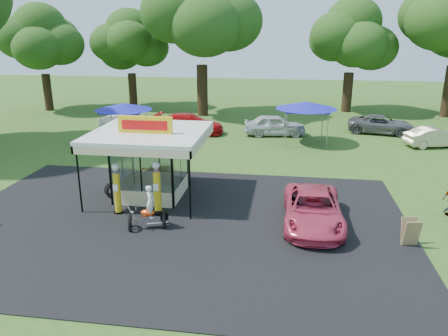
{
  "coord_description": "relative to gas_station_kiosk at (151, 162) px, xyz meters",
  "views": [
    {
      "loc": [
        4.6,
        -14.92,
        8.1
      ],
      "look_at": [
        1.82,
        4.0,
        1.97
      ],
      "focal_mm": 35.0,
      "sensor_mm": 36.0,
      "label": 1
    }
  ],
  "objects": [
    {
      "name": "tent_east",
      "position": [
        7.93,
        12.02,
        1.0
      ],
      "size": [
        4.4,
        4.4,
        3.08
      ],
      "rotation": [
        0.0,
        0.0,
        0.05
      ],
      "color": "gray",
      "rests_on": "ground"
    },
    {
      "name": "tent_west",
      "position": [
        -5.29,
        10.42,
        0.85
      ],
      "size": [
        4.16,
        4.16,
        2.91
      ],
      "rotation": [
        0.0,
        0.0,
        0.12
      ],
      "color": "gray",
      "rests_on": "ground"
    },
    {
      "name": "ground",
      "position": [
        2.0,
        -4.99,
        -1.78
      ],
      "size": [
        120.0,
        120.0,
        0.0
      ],
      "primitive_type": "plane",
      "color": "#2F571B",
      "rests_on": "ground"
    },
    {
      "name": "bg_car_c",
      "position": [
        5.66,
        14.13,
        -0.96
      ],
      "size": [
        5.02,
        2.49,
        1.64
      ],
      "primitive_type": "imported",
      "rotation": [
        0.0,
        0.0,
        1.69
      ],
      "color": "silver",
      "rests_on": "ground"
    },
    {
      "name": "a_frame_sign",
      "position": [
        11.53,
        -3.7,
        -1.22
      ],
      "size": [
        0.66,
        0.64,
        1.11
      ],
      "rotation": [
        0.0,
        0.0,
        0.16
      ],
      "color": "#593819",
      "rests_on": "ground"
    },
    {
      "name": "pink_sedan",
      "position": [
        7.87,
        -2.31,
        -1.05
      ],
      "size": [
        2.48,
        5.29,
        1.46
      ],
      "primitive_type": "imported",
      "rotation": [
        0.0,
        0.0,
        0.01
      ],
      "color": "#D03858",
      "rests_on": "ground"
    },
    {
      "name": "bg_car_d",
      "position": [
        14.15,
        16.08,
        -1.06
      ],
      "size": [
        5.61,
        3.47,
        1.45
      ],
      "primitive_type": "imported",
      "rotation": [
        0.0,
        0.0,
        1.35
      ],
      "color": "#504F52",
      "rests_on": "ground"
    },
    {
      "name": "bg_car_e",
      "position": [
        17.1,
        12.25,
        -1.09
      ],
      "size": [
        4.46,
        2.59,
        1.39
      ],
      "primitive_type": "imported",
      "rotation": [
        0.0,
        0.0,
        1.85
      ],
      "color": "#C4B196",
      "rests_on": "ground"
    },
    {
      "name": "kiosk_car",
      "position": [
        -0.0,
        2.21,
        -1.3
      ],
      "size": [
        2.82,
        1.13,
        0.96
      ],
      "primitive_type": "imported",
      "rotation": [
        0.0,
        0.0,
        1.57
      ],
      "color": "gold",
      "rests_on": "ground"
    },
    {
      "name": "gas_station_kiosk",
      "position": [
        0.0,
        0.0,
        0.0
      ],
      "size": [
        5.4,
        5.4,
        4.18
      ],
      "color": "white",
      "rests_on": "ground"
    },
    {
      "name": "oak_far_d",
      "position": [
        12.51,
        25.75,
        5.12
      ],
      "size": [
        9.1,
        9.1,
        10.83
      ],
      "color": "black",
      "rests_on": "ground"
    },
    {
      "name": "motorcycle",
      "position": [
        1.05,
        -3.68,
        -1.01
      ],
      "size": [
        1.76,
        1.27,
        2.0
      ],
      "rotation": [
        0.0,
        0.0,
        0.34
      ],
      "color": "black",
      "rests_on": "ground"
    },
    {
      "name": "bg_car_b",
      "position": [
        -1.15,
        13.72,
        -0.98
      ],
      "size": [
        5.54,
        2.33,
        1.6
      ],
      "primitive_type": "imported",
      "rotation": [
        0.0,
        0.0,
        1.55
      ],
      "color": "#BC0E0E",
      "rests_on": "ground"
    },
    {
      "name": "asphalt_apron",
      "position": [
        2.0,
        -2.99,
        -1.76
      ],
      "size": [
        20.0,
        14.0,
        0.04
      ],
      "primitive_type": "cube",
      "color": "black",
      "rests_on": "ground"
    },
    {
      "name": "bg_car_a",
      "position": [
        -6.84,
        13.94,
        -1.11
      ],
      "size": [
        4.34,
        2.51,
        1.35
      ],
      "primitive_type": "imported",
      "rotation": [
        0.0,
        0.0,
        1.29
      ],
      "color": "beige",
      "rests_on": "ground"
    },
    {
      "name": "spare_tires",
      "position": [
        -1.94,
        -0.47,
        -1.42
      ],
      "size": [
        0.93,
        0.86,
        0.76
      ],
      "rotation": [
        0.0,
        0.0,
        0.58
      ],
      "color": "black",
      "rests_on": "ground"
    },
    {
      "name": "oak_far_b",
      "position": [
        -9.85,
        25.03,
        4.53
      ],
      "size": [
        8.3,
        8.3,
        9.9
      ],
      "color": "black",
      "rests_on": "ground"
    },
    {
      "name": "oak_far_c",
      "position": [
        -1.62,
        21.66,
        6.86
      ],
      "size": [
        11.55,
        11.55,
        13.62
      ],
      "color": "black",
      "rests_on": "ground"
    },
    {
      "name": "gas_pump_right",
      "position": [
        0.99,
        -2.28,
        -0.56
      ],
      "size": [
        0.48,
        0.48,
        2.56
      ],
      "color": "black",
      "rests_on": "ground"
    },
    {
      "name": "oak_far_a",
      "position": [
        -17.89,
        22.02,
        4.79
      ],
      "size": [
        8.72,
        8.72,
        10.33
      ],
      "color": "black",
      "rests_on": "ground"
    },
    {
      "name": "gas_pump_left",
      "position": [
        -0.86,
        -2.36,
        -0.64
      ],
      "size": [
        0.44,
        0.44,
        2.38
      ],
      "color": "black",
      "rests_on": "ground"
    }
  ]
}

